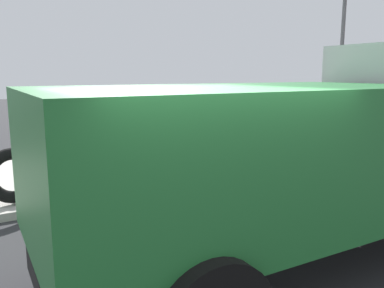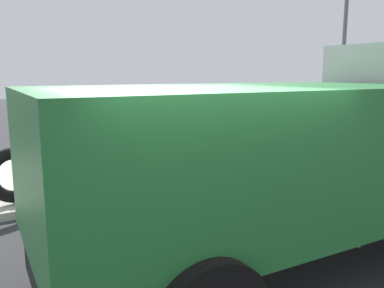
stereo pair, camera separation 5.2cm
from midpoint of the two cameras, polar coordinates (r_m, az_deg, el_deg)
name	(u,v)px [view 1 (the left image)]	position (r m, az deg, el deg)	size (l,w,h in m)	color
sidewalk_curb	(54,176)	(10.31, -19.23, -4.33)	(36.00, 5.00, 0.15)	#BCB7AD
fire_hydrant	(23,171)	(8.64, -23.16, -3.63)	(0.21, 0.48, 0.87)	#2D8438
loose_tire	(13,175)	(8.13, -24.38, -4.11)	(1.03, 1.03, 0.23)	black
dump_truck_green	(320,144)	(5.61, 17.61, 0.01)	(7.08, 3.00, 3.00)	#237033
street_light_pole	(341,57)	(13.52, 20.47, 11.60)	(0.12, 0.12, 5.78)	#595B5E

